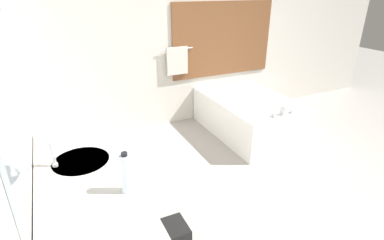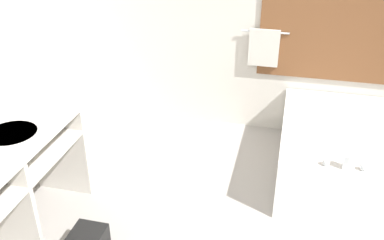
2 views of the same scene
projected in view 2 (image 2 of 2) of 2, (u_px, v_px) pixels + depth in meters
name	position (u px, v px, depth m)	size (l,w,h in m)	color
wall_back_with_blinds	(299.00, 14.00, 4.35)	(7.40, 0.13, 2.70)	silver
bathtub	(335.00, 149.00, 4.05)	(1.01, 1.55, 0.65)	white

